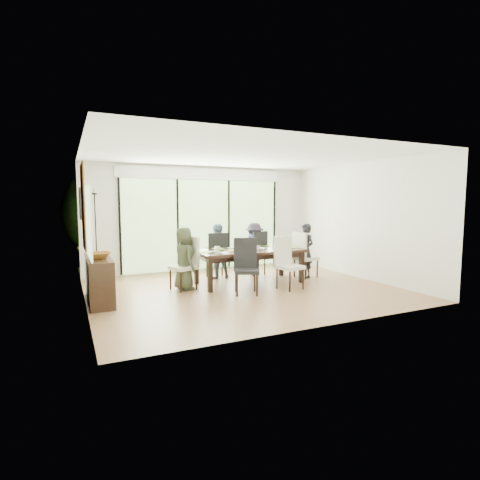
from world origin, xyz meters
name	(u,v)px	position (x,y,z in m)	size (l,w,h in m)	color
floor	(245,290)	(0.00, 0.00, -0.01)	(6.00, 5.00, 0.01)	brown
ceiling	(245,155)	(0.00, 0.00, 2.71)	(6.00, 5.00, 0.01)	white
wall_back	(203,219)	(0.00, 2.51, 1.35)	(6.00, 0.02, 2.70)	silver
wall_front	(324,233)	(0.00, -2.51, 1.35)	(6.00, 0.02, 2.70)	silver
wall_left	(82,228)	(-3.01, 0.00, 1.35)	(0.02, 5.00, 2.70)	beige
wall_right	(361,221)	(3.01, 0.00, 1.35)	(0.02, 5.00, 2.70)	silver
glass_doors	(204,225)	(0.00, 2.47, 1.20)	(4.20, 0.02, 2.30)	#598C3F
blinds_header	(204,174)	(0.00, 2.46, 2.50)	(4.40, 0.06, 0.28)	white
mullion_a	(120,227)	(-2.10, 2.46, 1.20)	(0.05, 0.04, 2.30)	black
mullion_b	(178,225)	(-0.70, 2.46, 1.20)	(0.05, 0.04, 2.30)	black
mullion_c	(229,224)	(0.70, 2.46, 1.20)	(0.05, 0.04, 2.30)	black
mullion_d	(274,223)	(2.10, 2.46, 1.20)	(0.05, 0.04, 2.30)	black
side_window	(89,223)	(-2.97, -1.20, 1.50)	(0.02, 0.90, 1.00)	#8CAD7F
deck	(193,267)	(0.00, 3.40, -0.05)	(6.00, 1.80, 0.10)	brown
rail_top	(185,243)	(0.00, 4.20, 0.55)	(6.00, 0.08, 0.06)	brown
foliage_left	(118,213)	(-1.80, 5.20, 1.44)	(3.20, 3.20, 3.20)	#14380F
foliage_mid	(182,202)	(0.40, 5.80, 1.80)	(4.00, 4.00, 4.00)	#14380F
foliage_right	(240,217)	(2.20, 5.00, 1.26)	(2.80, 2.80, 2.80)	#14380F
foliage_far	(149,207)	(-0.60, 6.50, 1.62)	(3.60, 3.60, 3.60)	#14380F
table_top	(249,251)	(0.37, 0.55, 0.71)	(2.38, 1.09, 0.06)	black
table_apron	(249,255)	(0.37, 0.55, 0.62)	(2.18, 0.89, 0.10)	black
table_leg_fl	(210,275)	(-0.71, 0.12, 0.34)	(0.09, 0.09, 0.68)	black
table_leg_fr	(301,267)	(1.45, 0.12, 0.34)	(0.09, 0.09, 0.68)	black
table_leg_bl	(196,268)	(-0.71, 0.98, 0.34)	(0.09, 0.09, 0.68)	black
table_leg_br	(281,262)	(1.45, 0.98, 0.34)	(0.09, 0.09, 0.68)	black
chair_left_end	(183,263)	(-1.13, 0.55, 0.55)	(0.46, 0.46, 1.09)	white
chair_right_end	(306,255)	(1.87, 0.55, 0.55)	(0.46, 0.46, 1.09)	silver
chair_far_left	(216,255)	(-0.08, 1.40, 0.55)	(0.46, 0.46, 1.09)	black
chair_far_right	(254,253)	(0.92, 1.40, 0.55)	(0.46, 0.46, 1.09)	black
chair_near_left	(246,266)	(-0.13, -0.32, 0.55)	(0.46, 0.46, 1.09)	black
chair_near_right	(290,263)	(0.87, -0.32, 0.55)	(0.46, 0.46, 1.09)	white
person_left_end	(184,259)	(-1.11, 0.55, 0.64)	(0.60, 0.38, 1.28)	#3A432D
person_right_end	(305,251)	(1.85, 0.55, 0.64)	(0.60, 0.38, 1.28)	black
person_far_left	(216,251)	(-0.08, 1.38, 0.64)	(0.60, 0.38, 1.28)	slate
person_far_right	(254,249)	(0.92, 1.38, 0.64)	(0.60, 0.38, 1.28)	#251E2D
placemat_left	(209,252)	(-0.58, 0.55, 0.75)	(0.44, 0.32, 0.01)	#92AB3D
placemat_right	(286,247)	(1.32, 0.55, 0.75)	(0.44, 0.32, 0.01)	#92AA3D
placemat_far_l	(223,249)	(-0.08, 0.95, 0.75)	(0.44, 0.32, 0.01)	#78AD3E
placemat_far_r	(263,246)	(0.92, 0.95, 0.75)	(0.44, 0.32, 0.01)	#79AA3C
placemat_paper	(232,253)	(-0.18, 0.25, 0.75)	(0.44, 0.32, 0.01)	white
tablet_far_l	(228,248)	(0.02, 0.90, 0.76)	(0.26, 0.18, 0.01)	black
tablet_far_r	(262,246)	(0.87, 0.90, 0.75)	(0.24, 0.17, 0.01)	black
papers	(278,248)	(1.07, 0.50, 0.75)	(0.30, 0.22, 0.00)	white
platter_base	(232,252)	(-0.18, 0.25, 0.76)	(0.26, 0.26, 0.02)	white
platter_snacks	(232,251)	(-0.18, 0.25, 0.78)	(0.20, 0.20, 0.01)	orange
vase	(250,247)	(0.42, 0.60, 0.80)	(0.08, 0.08, 0.12)	silver
hyacinth_stems	(250,241)	(0.42, 0.60, 0.92)	(0.04, 0.04, 0.16)	#337226
hyacinth_blooms	(250,237)	(0.42, 0.60, 1.02)	(0.11, 0.11, 0.11)	#4F63C7
laptop	(215,252)	(-0.48, 0.45, 0.76)	(0.33, 0.21, 0.03)	silver
cup_a	(217,248)	(-0.33, 0.70, 0.79)	(0.12, 0.12, 0.10)	white
cup_b	(258,248)	(0.52, 0.45, 0.79)	(0.10, 0.10, 0.09)	white
cup_c	(278,245)	(1.17, 0.65, 0.79)	(0.12, 0.12, 0.10)	white
book	(258,248)	(0.62, 0.60, 0.75)	(0.16, 0.22, 0.02)	white
sideboard	(99,280)	(-2.76, 0.29, 0.40)	(0.40, 1.43, 0.80)	black
bowl	(99,255)	(-2.76, 0.19, 0.85)	(0.42, 0.42, 0.10)	#976121
candlestick_base	(97,254)	(-2.76, 0.64, 0.82)	(0.09, 0.09, 0.04)	black
candlestick_shaft	(96,224)	(-2.76, 0.64, 1.38)	(0.02, 0.02, 1.11)	black
candlestick_pan	(94,194)	(-2.76, 0.64, 1.93)	(0.09, 0.09, 0.03)	black
candle	(94,191)	(-2.76, 0.64, 1.99)	(0.03, 0.03, 0.09)	silver
tapestry	(83,207)	(-2.97, 0.40, 1.70)	(0.02, 1.00, 1.50)	brown
art_frame	(80,204)	(-2.97, 1.70, 1.75)	(0.03, 0.55, 0.65)	black
art_canvas	(81,204)	(-2.95, 1.70, 1.75)	(0.01, 0.45, 0.55)	#1A5054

